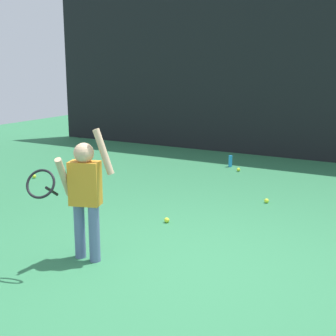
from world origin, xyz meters
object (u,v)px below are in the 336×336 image
object	(u,v)px
tennis_ball_4	(267,201)
tennis_ball_5	(34,176)
tennis_ball_1	(238,170)
water_bottle	(230,161)
tennis_player	(84,191)
tennis_ball_0	(167,220)

from	to	relation	value
tennis_ball_4	tennis_ball_5	distance (m)	3.99
tennis_ball_4	tennis_ball_1	bearing A→B (deg)	122.51
tennis_ball_4	water_bottle	bearing A→B (deg)	124.40
water_bottle	tennis_player	bearing A→B (deg)	-85.75
tennis_ball_1	tennis_ball_4	distance (m)	1.99
tennis_ball_1	tennis_ball_0	bearing A→B (deg)	-85.57
tennis_player	tennis_ball_4	distance (m)	3.06
tennis_ball_1	tennis_ball_5	distance (m)	3.64
tennis_ball_5	water_bottle	bearing A→B (deg)	43.79
water_bottle	tennis_ball_4	world-z (taller)	water_bottle
tennis_ball_1	tennis_ball_5	xyz separation A→B (m)	(-2.89, -2.22, 0.00)
tennis_player	water_bottle	xyz separation A→B (m)	(-0.36, 4.78, -0.62)
tennis_ball_5	tennis_ball_1	bearing A→B (deg)	37.50
tennis_ball_0	tennis_ball_1	world-z (taller)	same
water_bottle	tennis_ball_0	bearing A→B (deg)	-81.34
tennis_ball_5	tennis_ball_0	bearing A→B (deg)	-15.86
tennis_player	tennis_ball_0	bearing A→B (deg)	65.73
water_bottle	tennis_ball_0	world-z (taller)	water_bottle
tennis_player	tennis_ball_5	xyz separation A→B (m)	(-2.97, 2.28, -0.69)
water_bottle	tennis_ball_5	xyz separation A→B (m)	(-2.61, -2.50, -0.08)
water_bottle	tennis_ball_5	distance (m)	3.62
tennis_ball_0	tennis_ball_1	size ratio (longest dim) A/B	1.00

